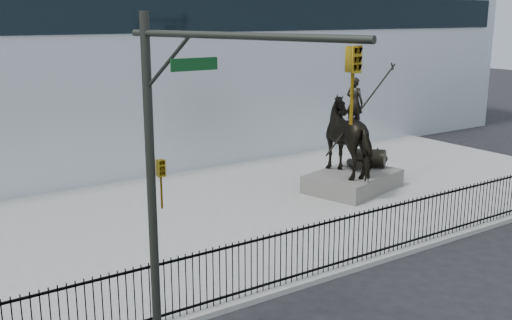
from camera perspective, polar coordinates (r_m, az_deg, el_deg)
ground at (r=16.87m, az=13.54°, el=-10.99°), size 120.00×120.00×0.00m
plaza at (r=21.78m, az=-0.14°, el=-4.68°), size 30.00×12.00×0.15m
building at (r=32.38m, az=-13.29°, el=8.99°), size 44.00×14.00×9.00m
picket_fence at (r=17.32m, az=10.64°, el=-6.95°), size 22.10×0.10×1.50m
statue_plinth at (r=24.13m, az=9.22°, el=-1.99°), size 4.20×3.38×0.69m
equestrian_statue at (r=23.78m, az=9.47°, el=2.19°), size 4.57×3.45×3.99m
traffic_signal_left at (r=11.05m, az=-7.06°, el=-1.62°), size 1.52×4.84×7.00m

